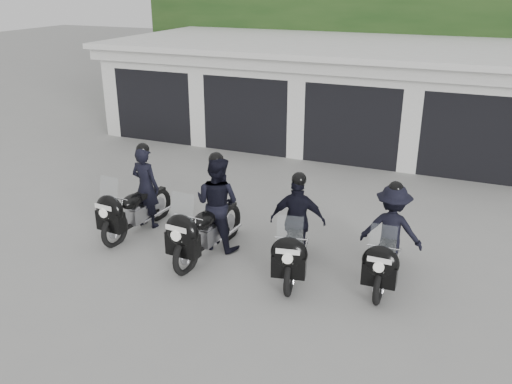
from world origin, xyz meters
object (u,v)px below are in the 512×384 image
at_px(police_bike_b, 212,211).
at_px(police_bike_d, 390,238).
at_px(police_bike_c, 296,229).
at_px(police_bike_a, 137,197).

distance_m(police_bike_b, police_bike_d, 3.20).
xyz_separation_m(police_bike_c, police_bike_d, (1.54, 0.32, -0.01)).
bearing_deg(police_bike_b, police_bike_c, 4.81).
height_order(police_bike_a, police_bike_c, police_bike_a).
distance_m(police_bike_b, police_bike_c, 1.64).
xyz_separation_m(police_bike_a, police_bike_c, (3.43, -0.22, 0.03)).
height_order(police_bike_a, police_bike_b, police_bike_b).
bearing_deg(police_bike_a, police_bike_d, 6.45).
bearing_deg(police_bike_d, police_bike_a, -179.65).
bearing_deg(police_bike_b, police_bike_d, 10.63).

